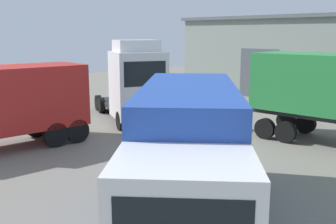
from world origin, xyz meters
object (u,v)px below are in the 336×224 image
at_px(tractor_unit_white, 136,85).
at_px(box_truck_white, 188,148).
at_px(traffic_cone, 194,133).
at_px(box_truck_yellow, 8,103).
at_px(oil_drum, 171,134).

xyz_separation_m(tractor_unit_white, box_truck_white, (9.39, -6.14, -0.12)).
bearing_deg(box_truck_white, traffic_cone, 179.10).
distance_m(tractor_unit_white, box_truck_white, 11.22).
relative_size(tractor_unit_white, traffic_cone, 12.75).
relative_size(box_truck_yellow, box_truck_white, 0.86).
bearing_deg(traffic_cone, box_truck_white, -49.28).
xyz_separation_m(box_truck_white, oil_drum, (-5.36, 4.75, -1.50)).
distance_m(box_truck_yellow, box_truck_white, 9.62).
bearing_deg(tractor_unit_white, oil_drum, 3.99).
distance_m(tractor_unit_white, traffic_cone, 4.51).
bearing_deg(box_truck_white, oil_drum, -173.18).
height_order(box_truck_yellow, box_truck_white, box_truck_yellow).
xyz_separation_m(box_truck_yellow, oil_drum, (4.25, 5.22, -1.45)).
height_order(box_truck_yellow, traffic_cone, box_truck_yellow).
bearing_deg(tractor_unit_white, box_truck_yellow, -68.86).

